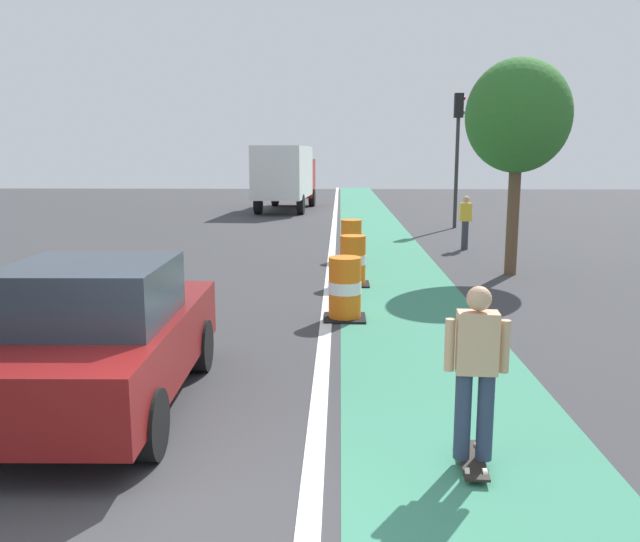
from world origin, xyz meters
The scene contains 12 objects.
ground_plane centered at (0.00, 0.00, 0.00)m, with size 100.00×100.00×0.00m, color #38383A.
bike_lane_strip centered at (2.40, 12.00, 0.00)m, with size 2.50×80.00×0.01m, color #387F60.
lane_divider_stripe centered at (0.90, 12.00, 0.01)m, with size 0.20×80.00×0.01m, color silver.
skateboarder_on_lane centered at (2.35, 1.13, 0.91)m, with size 0.57×0.81×1.69m.
parked_sedan_nearest centered at (-1.51, 2.38, 0.83)m, with size 1.99×4.14×1.70m.
traffic_barrel_front centered at (1.22, 6.54, 0.53)m, with size 0.73×0.73×1.09m.
traffic_barrel_mid centered at (1.42, 9.55, 0.53)m, with size 0.73×0.73×1.09m.
traffic_barrel_back centered at (1.44, 13.04, 0.53)m, with size 0.73×0.73×1.09m.
delivery_truck_down_block centered at (-1.62, 28.83, 1.85)m, with size 2.77×7.73×3.23m.
traffic_light_corner centered at (5.61, 20.97, 3.50)m, with size 0.41×0.32×5.10m.
pedestrian_crossing centered at (4.89, 15.08, 0.86)m, with size 0.34×0.20×1.61m.
street_tree_sidewalk centered at (5.21, 10.97, 3.67)m, with size 2.40×2.40×5.00m.
Camera 1 is at (1.13, -4.49, 2.82)m, focal length 36.58 mm.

